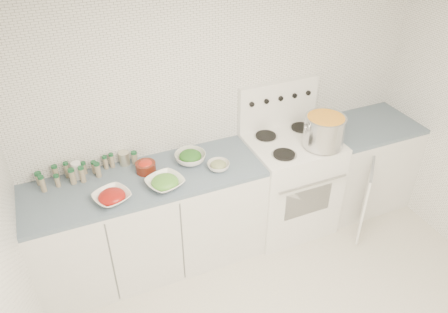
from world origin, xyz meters
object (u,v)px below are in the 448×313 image
Objects in this scene: stock_pot at (324,130)px; bowl_snowpea at (165,182)px; stove at (288,181)px; bowl_tomato at (112,197)px.

stock_pot is 1.06× the size of bowl_snowpea.
stove reaches higher than bowl_tomato.
bowl_snowpea reaches higher than bowl_tomato.
stove is at bearing 5.63° from bowl_tomato.
stock_pot is (0.19, -0.17, 0.59)m from stove.
bowl_snowpea is at bearing 1.43° from bowl_tomato.
bowl_snowpea is (0.40, 0.01, 0.00)m from bowl_tomato.
bowl_tomato is (-1.77, 0.02, -0.15)m from stock_pot.
bowl_tomato is (-1.58, -0.16, 0.44)m from stove.
stove reaches higher than stock_pot.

